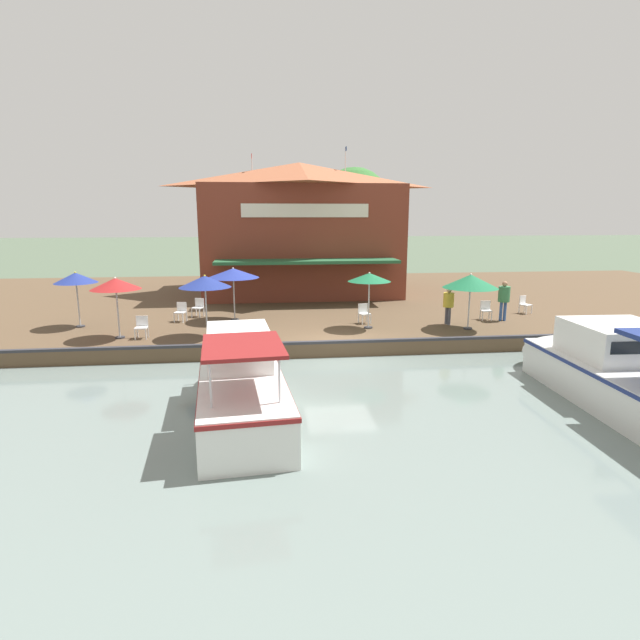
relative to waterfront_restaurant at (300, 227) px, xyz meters
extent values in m
plane|color=#4C5B47|center=(13.25, 0.46, -4.51)|extent=(220.00, 220.00, 0.00)
cube|color=brown|center=(2.25, 0.46, -4.21)|extent=(22.00, 56.00, 0.60)
cube|color=#2D2D33|center=(13.15, 0.46, -3.86)|extent=(0.20, 50.40, 0.10)
cube|color=brown|center=(-0.02, 0.00, -0.76)|extent=(8.38, 11.16, 6.30)
pyramid|color=#9E5638|center=(-0.02, 0.00, 3.10)|extent=(8.80, 11.72, 1.42)
cube|color=#235633|center=(5.07, 0.00, -1.61)|extent=(1.80, 9.49, 0.16)
cube|color=silver|center=(4.21, 0.00, 0.97)|extent=(0.08, 6.70, 0.70)
cylinder|color=silver|center=(-0.02, 2.79, 3.57)|extent=(0.06, 0.06, 2.35)
cube|color=#2D5193|center=(0.16, 2.79, 4.60)|extent=(0.36, 0.03, 0.24)
cylinder|color=silver|center=(-0.02, -2.79, 3.33)|extent=(0.06, 0.06, 1.88)
cube|color=#B23338|center=(0.16, -2.79, 4.12)|extent=(0.36, 0.03, 0.24)
cylinder|color=#B7B7B7|center=(11.44, -7.83, -2.82)|extent=(0.06, 0.06, 2.18)
cylinder|color=#2D2D33|center=(11.44, -7.83, -3.88)|extent=(0.36, 0.36, 0.06)
cone|color=maroon|center=(11.44, -7.83, -1.80)|extent=(1.86, 1.86, 0.43)
cone|color=white|center=(11.44, -7.83, -1.78)|extent=(1.15, 1.15, 0.34)
sphere|color=white|center=(11.44, -7.83, -1.59)|extent=(0.08, 0.08, 0.08)
cylinder|color=#B7B7B7|center=(9.21, -10.04, -2.83)|extent=(0.06, 0.06, 2.16)
cylinder|color=#2D2D33|center=(9.21, -10.04, -3.88)|extent=(0.36, 0.36, 0.06)
cone|color=navy|center=(9.21, -10.04, -1.82)|extent=(1.73, 1.73, 0.43)
cone|color=yellow|center=(9.21, -10.04, -1.80)|extent=(1.07, 1.07, 0.34)
sphere|color=yellow|center=(9.21, -10.04, -1.60)|extent=(0.08, 0.08, 0.08)
cylinder|color=#B7B7B7|center=(10.82, 2.04, -2.82)|extent=(0.06, 0.06, 2.20)
cylinder|color=#2D2D33|center=(10.82, 2.04, -3.88)|extent=(0.36, 0.36, 0.06)
cone|color=#19663D|center=(10.82, 2.04, -1.77)|extent=(1.77, 1.77, 0.35)
cone|color=silver|center=(10.82, 2.04, -1.75)|extent=(1.10, 1.10, 0.28)
sphere|color=silver|center=(10.82, 2.04, -1.60)|extent=(0.08, 0.08, 0.08)
cylinder|color=#B7B7B7|center=(8.55, -3.60, -2.81)|extent=(0.06, 0.06, 2.20)
cylinder|color=#2D2D33|center=(8.55, -3.60, -3.88)|extent=(0.36, 0.36, 0.06)
cone|color=navy|center=(8.55, -3.60, -1.78)|extent=(2.28, 2.28, 0.42)
cone|color=white|center=(8.55, -3.60, -1.76)|extent=(1.42, 1.42, 0.33)
sphere|color=white|center=(8.55, -3.60, -1.57)|extent=(0.08, 0.08, 0.08)
cylinder|color=#B7B7B7|center=(11.63, -4.50, -2.79)|extent=(0.06, 0.06, 2.24)
cylinder|color=#2D2D33|center=(11.63, -4.50, -3.88)|extent=(0.36, 0.36, 0.06)
cone|color=navy|center=(11.63, -4.50, -1.74)|extent=(1.98, 1.98, 0.44)
cone|color=yellow|center=(11.63, -4.50, -1.72)|extent=(1.23, 1.23, 0.35)
sphere|color=yellow|center=(11.63, -4.50, -1.52)|extent=(0.08, 0.08, 0.08)
cylinder|color=#B7B7B7|center=(11.47, 6.12, -2.87)|extent=(0.06, 0.06, 2.09)
cylinder|color=#2D2D33|center=(11.47, 6.12, -3.88)|extent=(0.36, 0.36, 0.06)
cone|color=#19663D|center=(11.47, 6.12, -1.91)|extent=(2.24, 2.24, 0.55)
cone|color=silver|center=(11.47, 6.12, -1.89)|extent=(1.39, 1.39, 0.44)
sphere|color=silver|center=(11.47, 6.12, -1.64)|extent=(0.08, 0.08, 0.08)
cube|color=white|center=(8.67, 10.48, -3.70)|extent=(0.05, 0.05, 0.42)
cube|color=white|center=(8.83, 10.11, -3.70)|extent=(0.05, 0.05, 0.42)
cube|color=white|center=(8.30, 10.32, -3.70)|extent=(0.05, 0.05, 0.42)
cube|color=white|center=(8.47, 9.95, -3.70)|extent=(0.05, 0.05, 0.42)
cube|color=white|center=(8.57, 10.22, -3.49)|extent=(0.58, 0.58, 0.05)
cube|color=white|center=(8.39, 10.13, -3.26)|extent=(0.22, 0.42, 0.40)
cube|color=white|center=(10.01, 7.83, -3.70)|extent=(0.05, 0.05, 0.42)
cube|color=white|center=(9.95, 7.44, -3.70)|extent=(0.05, 0.05, 0.42)
cube|color=white|center=(9.62, 7.90, -3.70)|extent=(0.05, 0.05, 0.42)
cube|color=white|center=(9.55, 7.51, -3.70)|extent=(0.05, 0.05, 0.42)
cube|color=white|center=(9.78, 7.67, -3.49)|extent=(0.51, 0.51, 0.05)
cube|color=white|center=(9.58, 7.70, -3.26)|extent=(0.11, 0.44, 0.40)
cube|color=white|center=(11.80, -6.77, -3.70)|extent=(0.04, 0.04, 0.42)
cube|color=white|center=(11.80, -7.17, -3.70)|extent=(0.04, 0.04, 0.42)
cube|color=white|center=(11.40, -6.77, -3.70)|extent=(0.04, 0.04, 0.42)
cube|color=white|center=(11.40, -7.17, -3.70)|extent=(0.04, 0.04, 0.42)
cube|color=white|center=(11.60, -6.97, -3.49)|extent=(0.44, 0.44, 0.05)
cube|color=white|center=(11.40, -6.97, -3.26)|extent=(0.04, 0.44, 0.40)
cube|color=white|center=(8.86, -5.84, -3.70)|extent=(0.05, 0.05, 0.42)
cube|color=white|center=(8.76, -6.23, -3.70)|extent=(0.05, 0.05, 0.42)
cube|color=white|center=(8.48, -5.74, -3.70)|extent=(0.05, 0.05, 0.42)
cube|color=white|center=(8.37, -6.12, -3.70)|extent=(0.05, 0.05, 0.42)
cube|color=white|center=(8.62, -5.98, -3.49)|extent=(0.54, 0.54, 0.05)
cube|color=white|center=(8.42, -5.93, -3.26)|extent=(0.15, 0.43, 0.40)
cube|color=white|center=(10.02, 2.32, -3.70)|extent=(0.05, 0.05, 0.42)
cube|color=white|center=(10.12, 1.93, -3.70)|extent=(0.05, 0.05, 0.42)
cube|color=white|center=(9.63, 2.22, -3.70)|extent=(0.05, 0.05, 0.42)
cube|color=white|center=(9.73, 1.84, -3.70)|extent=(0.05, 0.05, 0.42)
cube|color=white|center=(9.88, 2.08, -3.49)|extent=(0.53, 0.53, 0.05)
cube|color=white|center=(9.68, 2.03, -3.26)|extent=(0.14, 0.44, 0.40)
cube|color=white|center=(7.83, -5.24, -3.70)|extent=(0.05, 0.05, 0.42)
cube|color=white|center=(7.69, -5.61, -3.70)|extent=(0.05, 0.05, 0.42)
cube|color=white|center=(7.46, -5.09, -3.70)|extent=(0.05, 0.05, 0.42)
cube|color=white|center=(7.31, -5.46, -3.70)|extent=(0.05, 0.05, 0.42)
cube|color=white|center=(7.57, -5.35, -3.49)|extent=(0.57, 0.57, 0.05)
cube|color=white|center=(7.39, -5.28, -3.26)|extent=(0.20, 0.42, 0.40)
cylinder|color=#2D5193|center=(10.01, 8.25, -3.48)|extent=(0.13, 0.13, 0.87)
cylinder|color=#2D5193|center=(10.03, 8.43, -3.48)|extent=(0.13, 0.13, 0.87)
cylinder|color=#337547|center=(10.02, 8.34, -2.71)|extent=(0.50, 0.50, 0.68)
sphere|color=#9E7051|center=(10.02, 8.34, -2.25)|extent=(0.23, 0.23, 0.23)
cylinder|color=#4C4C56|center=(10.59, 5.64, -3.53)|extent=(0.13, 0.13, 0.77)
cylinder|color=#4C4C56|center=(10.45, 5.56, -3.53)|extent=(0.13, 0.13, 0.77)
cylinder|color=gold|center=(10.52, 5.60, -2.83)|extent=(0.45, 0.45, 0.61)
sphere|color=#DBB28E|center=(10.52, 5.60, -2.42)|extent=(0.21, 0.21, 0.21)
ellipsoid|color=silver|center=(15.63, 7.88, -3.87)|extent=(2.72, 3.00, 1.14)
cube|color=white|center=(18.02, 7.79, -2.80)|extent=(2.57, 2.54, 0.99)
cube|color=white|center=(18.64, -2.91, -3.84)|extent=(6.01, 2.58, 1.19)
ellipsoid|color=white|center=(15.72, -3.17, -3.84)|extent=(2.23, 2.14, 1.19)
cube|color=maroon|center=(18.64, -2.91, -3.33)|extent=(6.08, 2.63, 0.10)
cube|color=white|center=(17.61, -3.00, -2.76)|extent=(2.57, 1.86, 0.97)
cube|color=black|center=(18.80, -2.89, -2.64)|extent=(0.19, 1.45, 0.34)
cube|color=maroon|center=(20.01, -2.78, -2.12)|extent=(2.44, 1.95, 0.09)
cylinder|color=silver|center=(20.62, -2.00, -2.68)|extent=(0.05, 0.05, 1.12)
cylinder|color=silver|center=(20.75, -3.44, -2.68)|extent=(0.05, 0.05, 1.12)
cylinder|color=silver|center=(15.48, -3.19, -2.95)|extent=(0.19, 1.65, 0.04)
cylinder|color=#473323|center=(12.90, -2.40, -3.49)|extent=(0.18, 0.18, 0.85)
cylinder|color=#2D2D33|center=(12.90, -2.40, -3.05)|extent=(0.22, 0.22, 0.04)
cylinder|color=brown|center=(-3.86, 1.13, -2.50)|extent=(0.40, 0.40, 2.83)
sphere|color=#427A38|center=(-3.86, 1.13, 0.48)|extent=(4.15, 4.15, 4.15)
sphere|color=#427A38|center=(-3.03, 0.50, 0.06)|extent=(2.90, 2.90, 2.90)
cylinder|color=brown|center=(-2.08, 3.72, -2.14)|extent=(0.46, 0.46, 3.55)
sphere|color=#387033|center=(-2.08, 3.72, 1.41)|extent=(4.73, 4.73, 4.73)
sphere|color=#387033|center=(-1.13, 3.01, 0.94)|extent=(3.31, 3.31, 3.31)
camera|label=1|loc=(30.84, -2.31, 0.72)|focal=28.00mm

